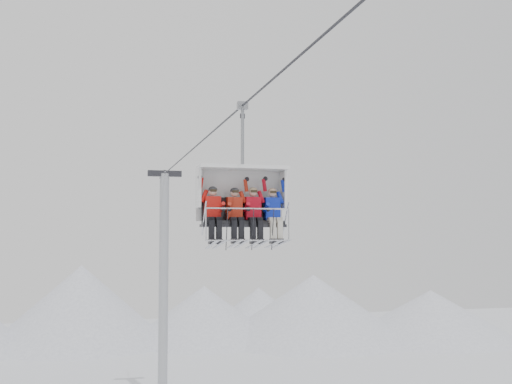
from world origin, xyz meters
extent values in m
cone|color=silver|center=(-5.00, 44.00, 3.50)|extent=(16.00, 16.00, 7.00)
cone|color=silver|center=(6.00, 43.00, 2.50)|extent=(14.00, 14.00, 5.00)
cone|color=silver|center=(16.00, 41.00, 3.00)|extent=(18.00, 18.00, 6.00)
cone|color=silver|center=(27.00, 39.00, 2.25)|extent=(16.00, 16.00, 4.50)
cone|color=silver|center=(12.00, 46.00, 2.25)|extent=(12.00, 12.00, 4.50)
cylinder|color=#A2A5A9|center=(0.00, 22.00, 6.65)|extent=(0.56, 0.56, 13.30)
cube|color=#2B2B30|center=(0.00, 22.00, 13.30)|extent=(2.00, 0.35, 0.35)
cylinder|color=#2B2B30|center=(0.00, 0.00, 13.30)|extent=(0.06, 50.00, 0.06)
cube|color=black|center=(0.00, 1.47, 9.95)|extent=(2.28, 0.55, 0.10)
cube|color=black|center=(0.00, 1.73, 10.33)|extent=(2.28, 0.10, 0.66)
cube|color=#2B2B30|center=(0.00, 1.47, 9.86)|extent=(2.39, 0.60, 0.08)
cube|color=silver|center=(0.00, 1.95, 10.75)|extent=(2.54, 0.10, 1.51)
cube|color=silver|center=(0.00, 1.55, 11.50)|extent=(2.54, 0.90, 0.10)
cylinder|color=silver|center=(0.00, 0.92, 10.32)|extent=(2.32, 0.04, 0.04)
cylinder|color=silver|center=(0.00, 0.85, 9.45)|extent=(2.32, 0.04, 0.04)
cylinder|color=gray|center=(0.00, 1.57, 12.40)|extent=(0.10, 0.10, 1.80)
cube|color=gray|center=(0.00, 1.57, 13.30)|extent=(0.30, 0.18, 0.22)
cube|color=red|center=(-0.87, 1.51, 10.35)|extent=(0.44, 0.29, 0.64)
sphere|color=tan|center=(-0.87, 1.47, 10.81)|extent=(0.24, 0.24, 0.24)
cube|color=black|center=(-0.97, 1.07, 9.74)|extent=(0.15, 0.15, 0.52)
cube|color=black|center=(-0.77, 1.07, 9.74)|extent=(0.15, 0.15, 0.52)
cube|color=silver|center=(-0.97, 0.97, 9.34)|extent=(0.10, 1.69, 0.26)
cube|color=silver|center=(-0.77, 0.97, 9.34)|extent=(0.10, 1.69, 0.26)
cube|color=#A72413|center=(-0.25, 1.51, 10.35)|extent=(0.43, 0.28, 0.63)
sphere|color=tan|center=(-0.25, 1.47, 10.79)|extent=(0.23, 0.23, 0.23)
cube|color=black|center=(-0.35, 1.07, 9.75)|extent=(0.14, 0.15, 0.51)
cube|color=black|center=(-0.15, 1.07, 9.75)|extent=(0.14, 0.15, 0.51)
cube|color=silver|center=(-0.35, 0.97, 9.35)|extent=(0.10, 1.69, 0.26)
cube|color=silver|center=(-0.15, 0.97, 9.35)|extent=(0.10, 1.69, 0.26)
cube|color=#AE0A1A|center=(0.29, 1.51, 10.35)|extent=(0.44, 0.29, 0.64)
sphere|color=tan|center=(0.29, 1.47, 10.81)|extent=(0.24, 0.24, 0.24)
cube|color=black|center=(0.18, 1.07, 9.74)|extent=(0.15, 0.15, 0.52)
cube|color=black|center=(0.39, 1.07, 9.74)|extent=(0.15, 0.15, 0.52)
cube|color=silver|center=(0.18, 0.97, 9.34)|extent=(0.10, 1.69, 0.26)
cube|color=silver|center=(0.39, 0.97, 9.34)|extent=(0.10, 1.69, 0.26)
cube|color=#0F25AB|center=(0.85, 1.51, 10.35)|extent=(0.43, 0.29, 0.63)
sphere|color=tan|center=(0.85, 1.47, 10.80)|extent=(0.24, 0.24, 0.24)
cube|color=beige|center=(0.75, 1.07, 9.74)|extent=(0.14, 0.15, 0.51)
cube|color=beige|center=(0.96, 1.07, 9.74)|extent=(0.14, 0.15, 0.51)
cube|color=silver|center=(0.75, 0.97, 9.35)|extent=(0.10, 1.69, 0.26)
cube|color=silver|center=(0.96, 0.97, 9.35)|extent=(0.10, 1.69, 0.26)
camera|label=1|loc=(-4.11, -16.10, 9.55)|focal=45.00mm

